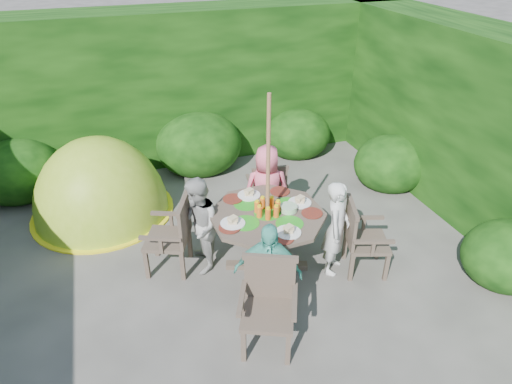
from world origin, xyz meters
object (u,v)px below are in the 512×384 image
object	(u,v)px
parasol_pole	(268,190)
child_left	(198,226)
garden_chair_front	(268,303)
child_right	(336,228)
child_back	(267,190)
dome_tent	(104,213)
garden_chair_left	(173,234)
garden_chair_right	(361,237)
child_front	(268,273)
patio_table	(268,222)
garden_chair_back	(268,190)

from	to	relation	value
parasol_pole	child_left	world-z (taller)	parasol_pole
garden_chair_front	child_left	xyz separation A→B (m)	(-0.39, 1.31, 0.12)
child_right	child_back	distance (m)	1.13
dome_tent	garden_chair_left	bearing A→B (deg)	-49.01
parasol_pole	garden_chair_right	size ratio (longest dim) A/B	2.50
child_left	child_front	xyz separation A→B (m)	(0.48, -1.02, -0.01)
child_right	child_back	xyz separation A→B (m)	(-0.48, 1.02, 0.03)
garden_chair_left	child_left	xyz separation A→B (m)	(0.28, -0.10, 0.11)
parasol_pole	child_back	world-z (taller)	parasol_pole
garden_chair_front	child_front	world-z (taller)	child_front
garden_chair_right	garden_chair_front	bearing A→B (deg)	133.65
patio_table	garden_chair_right	world-z (taller)	patio_table
garden_chair_back	dome_tent	bearing A→B (deg)	-14.73
child_right	dome_tent	bearing A→B (deg)	88.14
garden_chair_left	child_back	world-z (taller)	child_back
garden_chair_left	child_right	size ratio (longest dim) A/B	0.77
garden_chair_left	child_right	distance (m)	1.90
child_front	parasol_pole	bearing A→B (deg)	95.59
garden_chair_back	child_left	size ratio (longest dim) A/B	0.70
patio_table	child_front	world-z (taller)	child_front
child_left	child_back	world-z (taller)	child_back
child_back	child_right	bearing A→B (deg)	129.03
garden_chair_right	child_right	distance (m)	0.33
parasol_pole	patio_table	bearing A→B (deg)	-6.96
garden_chair_back	child_back	size ratio (longest dim) A/B	0.67
garden_chair_front	child_left	bearing A→B (deg)	130.98
child_right	garden_chair_right	bearing A→B (deg)	-71.61
parasol_pole	dome_tent	distance (m)	2.87
garden_chair_right	garden_chair_front	distance (m)	1.55
garden_chair_back	child_right	xyz separation A→B (m)	(0.36, -1.31, 0.15)
patio_table	child_left	bearing A→B (deg)	160.31
patio_table	child_front	distance (m)	0.80
garden_chair_front	child_front	bearing A→B (deg)	95.99
garden_chair_right	garden_chair_left	size ratio (longest dim) A/B	0.96
garden_chair_left	dome_tent	size ratio (longest dim) A/B	0.40
garden_chair_front	child_back	world-z (taller)	child_back
patio_table	parasol_pole	world-z (taller)	parasol_pole
child_left	child_back	xyz separation A→B (m)	(1.02, 0.48, 0.02)
patio_table	dome_tent	bearing A→B (deg)	133.58
garden_chair_left	garden_chair_back	size ratio (longest dim) A/B	1.09
child_left	parasol_pole	bearing A→B (deg)	76.86
garden_chair_right	dome_tent	size ratio (longest dim) A/B	0.39
dome_tent	garden_chair_front	bearing A→B (deg)	-49.67
patio_table	garden_chair_right	bearing A→B (deg)	-19.92
parasol_pole	child_left	distance (m)	0.94
garden_chair_front	garden_chair_left	bearing A→B (deg)	139.98
patio_table	garden_chair_left	world-z (taller)	patio_table
garden_chair_front	child_back	bearing A→B (deg)	94.92
child_back	dome_tent	distance (m)	2.48
parasol_pole	dome_tent	xyz separation A→B (m)	(-1.82, 1.92, -1.10)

